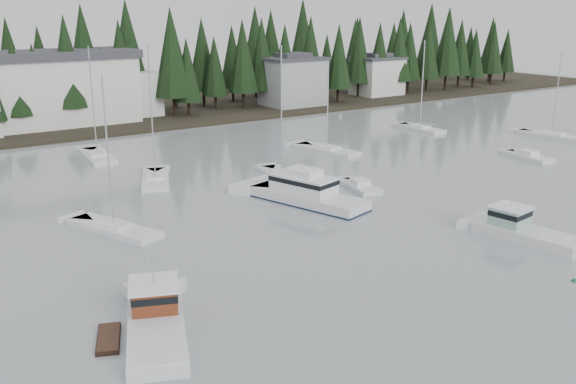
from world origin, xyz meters
The scene contains 20 objects.
ground centered at (0.00, 0.00, 0.00)m, with size 260.00×260.00×0.00m, color gray.
far_shore_land centered at (0.00, 97.00, 0.00)m, with size 240.00×54.00×1.00m, color black.
conifer_treeline centered at (0.00, 86.00, 0.00)m, with size 200.00×22.00×20.00m, color black, non-canonical shape.
house_east_a centered at (36.00, 78.00, 4.90)m, with size 10.60×8.48×9.25m.
house_east_b centered at (58.00, 80.00, 4.40)m, with size 9.54×7.42×8.25m.
harbor_inn centered at (-2.96, 82.34, 5.78)m, with size 29.50×11.50×10.90m.
lobster_boat_brown centered at (-17.96, 14.33, 0.52)m, with size 6.75×9.76×4.59m.
cabin_cruiser_center centered at (3.62, 29.39, 0.75)m, with size 6.64×12.20×5.01m.
lobster_boat_teal centered at (11.94, 11.95, 0.55)m, with size 4.04×8.68×4.65m.
sailboat_0 centered at (6.79, 38.26, 0.10)m, with size 4.04×8.42×14.39m.
sailboat_1 centered at (39.03, 49.49, 0.08)m, with size 2.78×8.33×13.53m.
sailboat_4 centered at (18.68, 45.71, 0.06)m, with size 4.34×9.69×11.81m.
sailboat_5 centered at (50.22, 35.08, 0.07)m, with size 3.26×9.89×12.25m.
sailboat_7 centered at (-6.37, 58.55, 0.08)m, with size 3.75×9.46×13.82m.
sailboat_8 centered at (-4.93, 44.46, 0.09)m, with size 5.80×8.74×14.64m.
sailboat_9 centered at (-13.92, 31.97, 0.08)m, with size 5.54×9.29×13.19m.
runabout_1 centered at (10.82, 30.23, 0.13)m, with size 3.43×6.06×1.42m.
runabout_2 centered at (36.20, 28.89, 0.13)m, with size 3.13×6.76×1.42m.
mooring_buoy_green centered at (7.86, 4.95, 0.00)m, with size 0.41×0.41×0.41m, color #145933.
mooring_buoy_dark centered at (11.10, 9.93, 0.00)m, with size 0.37×0.37×0.37m, color black.
Camera 1 is at (-30.14, -16.63, 17.60)m, focal length 40.00 mm.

